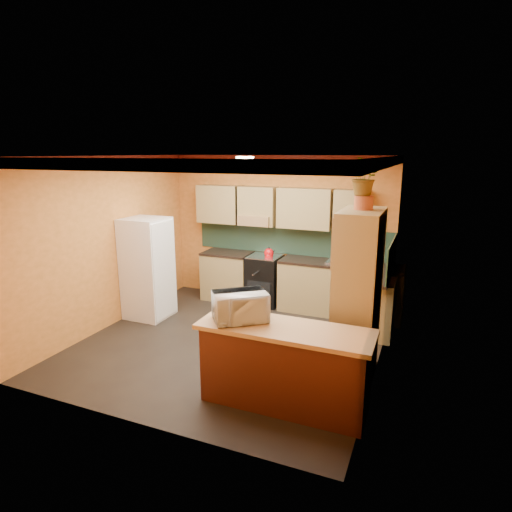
{
  "coord_description": "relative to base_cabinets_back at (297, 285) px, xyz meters",
  "views": [
    {
      "loc": [
        2.59,
        -5.25,
        2.75
      ],
      "look_at": [
        0.24,
        0.45,
        1.25
      ],
      "focal_mm": 30.0,
      "sensor_mm": 36.0,
      "label": 1
    }
  ],
  "objects": [
    {
      "name": "room_shell",
      "position": [
        -0.45,
        -1.52,
        1.65
      ],
      "size": [
        4.24,
        4.24,
        2.72
      ],
      "color": "black",
      "rests_on": "ground"
    },
    {
      "name": "base_cabinets_back",
      "position": [
        0.0,
        0.0,
        0.0
      ],
      "size": [
        3.65,
        0.6,
        0.88
      ],
      "primitive_type": "cube",
      "color": "#A38C56",
      "rests_on": "ground"
    },
    {
      "name": "countertop_back",
      "position": [
        0.0,
        -0.0,
        0.46
      ],
      "size": [
        3.65,
        0.62,
        0.04
      ],
      "primitive_type": "cube",
      "color": "black",
      "rests_on": "base_cabinets_back"
    },
    {
      "name": "stove",
      "position": [
        -0.62,
        -0.0,
        0.02
      ],
      "size": [
        0.58,
        0.58,
        0.91
      ],
      "primitive_type": "cube",
      "color": "black",
      "rests_on": "ground"
    },
    {
      "name": "kettle",
      "position": [
        -0.53,
        -0.05,
        0.56
      ],
      "size": [
        0.22,
        0.22,
        0.18
      ],
      "primitive_type": null,
      "rotation": [
        0.0,
        0.0,
        -0.37
      ],
      "color": "red",
      "rests_on": "stove"
    },
    {
      "name": "sink",
      "position": [
        0.78,
        0.0,
        0.5
      ],
      "size": [
        0.48,
        0.4,
        0.03
      ],
      "primitive_type": "cube",
      "color": "silver",
      "rests_on": "countertop_back"
    },
    {
      "name": "base_cabinets_right",
      "position": [
        1.32,
        -0.71,
        0.0
      ],
      "size": [
        0.6,
        0.8,
        0.88
      ],
      "primitive_type": "cube",
      "color": "#A38C56",
      "rests_on": "ground"
    },
    {
      "name": "countertop_right",
      "position": [
        1.32,
        -0.71,
        0.46
      ],
      "size": [
        0.62,
        0.8,
        0.04
      ],
      "primitive_type": "cube",
      "color": "black",
      "rests_on": "base_cabinets_right"
    },
    {
      "name": "fridge",
      "position": [
        -2.23,
        -1.33,
        0.41
      ],
      "size": [
        0.68,
        0.66,
        1.7
      ],
      "primitive_type": "cube",
      "color": "white",
      "rests_on": "ground"
    },
    {
      "name": "pantry",
      "position": [
        1.37,
        -2.02,
        0.61
      ],
      "size": [
        0.48,
        0.9,
        2.1
      ],
      "primitive_type": "cube",
      "color": "#A38C56",
      "rests_on": "ground"
    },
    {
      "name": "fern_pot",
      "position": [
        1.37,
        -1.97,
        1.74
      ],
      "size": [
        0.22,
        0.22,
        0.16
      ],
      "primitive_type": "cylinder",
      "color": "#A94B29",
      "rests_on": "pantry"
    },
    {
      "name": "fern",
      "position": [
        1.37,
        -1.97,
        2.04
      ],
      "size": [
        0.46,
        0.43,
        0.44
      ],
      "primitive_type": "imported",
      "rotation": [
        0.0,
        0.0,
        -0.25
      ],
      "color": "#A38C56",
      "rests_on": "fern_pot"
    },
    {
      "name": "breakfast_bar",
      "position": [
        0.77,
        -3.0,
        0.0
      ],
      "size": [
        1.8,
        0.55,
        0.88
      ],
      "primitive_type": "cube",
      "color": "#4B1A11",
      "rests_on": "ground"
    },
    {
      "name": "bar_top",
      "position": [
        0.77,
        -3.0,
        0.47
      ],
      "size": [
        1.9,
        0.65,
        0.05
      ],
      "primitive_type": "cube",
      "color": "tan",
      "rests_on": "breakfast_bar"
    },
    {
      "name": "microwave",
      "position": [
        0.25,
        -3.0,
        0.65
      ],
      "size": [
        0.7,
        0.67,
        0.32
      ],
      "primitive_type": "imported",
      "rotation": [
        0.0,
        0.0,
        0.66
      ],
      "color": "white",
      "rests_on": "bar_top"
    }
  ]
}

